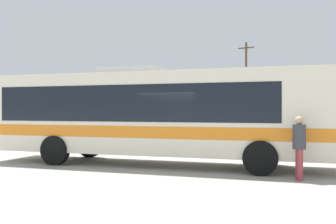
{
  "coord_description": "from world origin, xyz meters",
  "views": [
    {
      "loc": [
        6.13,
        -12.29,
        1.94
      ],
      "look_at": [
        -1.94,
        3.56,
        1.86
      ],
      "focal_mm": 42.48,
      "sensor_mm": 36.0,
      "label": 1
    }
  ],
  "objects_px": {
    "parked_car_leftmost_grey": "(208,122)",
    "roadside_tree_midleft": "(266,96)",
    "attendant_by_bus_door": "(299,144)",
    "utility_pole_near": "(246,83)",
    "roadside_tree_left": "(197,87)",
    "coach_bus_cream_orange": "(152,113)",
    "parked_car_second_red": "(265,122)"
  },
  "relations": [
    {
      "from": "parked_car_leftmost_grey",
      "to": "roadside_tree_midleft",
      "type": "height_order",
      "value": "roadside_tree_midleft"
    },
    {
      "from": "attendant_by_bus_door",
      "to": "utility_pole_near",
      "type": "bearing_deg",
      "value": 108.35
    },
    {
      "from": "parked_car_leftmost_grey",
      "to": "utility_pole_near",
      "type": "height_order",
      "value": "utility_pole_near"
    },
    {
      "from": "parked_car_leftmost_grey",
      "to": "utility_pole_near",
      "type": "distance_m",
      "value": 7.09
    },
    {
      "from": "utility_pole_near",
      "to": "roadside_tree_left",
      "type": "distance_m",
      "value": 7.82
    },
    {
      "from": "attendant_by_bus_door",
      "to": "utility_pole_near",
      "type": "distance_m",
      "value": 33.47
    },
    {
      "from": "attendant_by_bus_door",
      "to": "roadside_tree_midleft",
      "type": "relative_size",
      "value": 0.36
    },
    {
      "from": "attendant_by_bus_door",
      "to": "parked_car_leftmost_grey",
      "type": "bearing_deg",
      "value": 116.21
    },
    {
      "from": "parked_car_leftmost_grey",
      "to": "roadside_tree_left",
      "type": "relative_size",
      "value": 0.68
    },
    {
      "from": "roadside_tree_left",
      "to": "roadside_tree_midleft",
      "type": "height_order",
      "value": "roadside_tree_left"
    },
    {
      "from": "parked_car_leftmost_grey",
      "to": "roadside_tree_left",
      "type": "height_order",
      "value": "roadside_tree_left"
    },
    {
      "from": "roadside_tree_left",
      "to": "parked_car_leftmost_grey",
      "type": "bearing_deg",
      "value": -60.6
    },
    {
      "from": "coach_bus_cream_orange",
      "to": "attendant_by_bus_door",
      "type": "xyz_separation_m",
      "value": [
        5.19,
        -0.95,
        -0.85
      ]
    },
    {
      "from": "parked_car_second_red",
      "to": "utility_pole_near",
      "type": "xyz_separation_m",
      "value": [
        -3.32,
        5.15,
        4.1
      ]
    },
    {
      "from": "parked_car_leftmost_grey",
      "to": "roadside_tree_left",
      "type": "bearing_deg",
      "value": 119.4
    },
    {
      "from": "parked_car_leftmost_grey",
      "to": "utility_pole_near",
      "type": "xyz_separation_m",
      "value": [
        2.51,
        5.18,
        4.14
      ]
    },
    {
      "from": "coach_bus_cream_orange",
      "to": "parked_car_second_red",
      "type": "xyz_separation_m",
      "value": [
        -1.96,
        25.46,
        -1.06
      ]
    },
    {
      "from": "attendant_by_bus_door",
      "to": "parked_car_second_red",
      "type": "xyz_separation_m",
      "value": [
        -7.15,
        26.4,
        -0.21
      ]
    },
    {
      "from": "parked_car_leftmost_grey",
      "to": "parked_car_second_red",
      "type": "xyz_separation_m",
      "value": [
        5.84,
        0.03,
        0.04
      ]
    },
    {
      "from": "parked_car_second_red",
      "to": "roadside_tree_midleft",
      "type": "distance_m",
      "value": 8.79
    },
    {
      "from": "coach_bus_cream_orange",
      "to": "utility_pole_near",
      "type": "height_order",
      "value": "utility_pole_near"
    },
    {
      "from": "coach_bus_cream_orange",
      "to": "attendant_by_bus_door",
      "type": "bearing_deg",
      "value": -10.33
    },
    {
      "from": "attendant_by_bus_door",
      "to": "roadside_tree_midleft",
      "type": "bearing_deg",
      "value": 104.55
    },
    {
      "from": "coach_bus_cream_orange",
      "to": "parked_car_leftmost_grey",
      "type": "distance_m",
      "value": 26.62
    },
    {
      "from": "attendant_by_bus_door",
      "to": "parked_car_second_red",
      "type": "bearing_deg",
      "value": 105.14
    },
    {
      "from": "attendant_by_bus_door",
      "to": "roadside_tree_left",
      "type": "xyz_separation_m",
      "value": [
        -17.65,
        34.65,
        3.86
      ]
    },
    {
      "from": "roadside_tree_midleft",
      "to": "roadside_tree_left",
      "type": "bearing_deg",
      "value": 179.3
    },
    {
      "from": "parked_car_second_red",
      "to": "roadside_tree_left",
      "type": "distance_m",
      "value": 13.96
    },
    {
      "from": "parked_car_second_red",
      "to": "utility_pole_near",
      "type": "distance_m",
      "value": 7.37
    },
    {
      "from": "utility_pole_near",
      "to": "parked_car_leftmost_grey",
      "type": "bearing_deg",
      "value": -115.9
    },
    {
      "from": "parked_car_leftmost_grey",
      "to": "roadside_tree_midleft",
      "type": "distance_m",
      "value": 9.53
    },
    {
      "from": "utility_pole_near",
      "to": "roadside_tree_midleft",
      "type": "distance_m",
      "value": 3.6
    }
  ]
}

